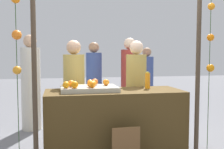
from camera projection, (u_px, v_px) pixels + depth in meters
stall_counter at (114, 123)px, 3.62m from camera, size 1.80×0.71×0.89m
orange_tray at (89, 89)px, 3.53m from camera, size 0.73×0.50×0.06m
orange_0 at (90, 84)px, 3.45m from camera, size 0.09×0.09×0.09m
orange_1 at (92, 85)px, 3.38m from camera, size 0.08×0.08×0.08m
orange_2 at (71, 84)px, 3.46m from camera, size 0.09×0.09×0.09m
orange_3 at (66, 85)px, 3.33m from camera, size 0.08×0.08×0.08m
orange_4 at (75, 85)px, 3.32m from camera, size 0.09×0.09×0.09m
orange_5 at (106, 82)px, 3.62m from camera, size 0.09×0.09×0.09m
orange_6 at (95, 82)px, 3.66m from camera, size 0.09×0.09×0.09m
orange_7 at (90, 82)px, 3.70m from camera, size 0.07×0.07×0.07m
orange_8 at (93, 83)px, 3.53m from camera, size 0.07×0.07×0.07m
juice_bottle at (148, 81)px, 3.76m from camera, size 0.07×0.07×0.23m
vendor_left at (74, 97)px, 4.06m from camera, size 0.32×0.32×1.57m
vendor_right at (136, 95)px, 4.22m from camera, size 0.32×0.32×1.57m
crowd_person_0 at (94, 84)px, 5.60m from camera, size 0.32×0.32×1.61m
crowd_person_1 at (129, 84)px, 5.31m from camera, size 0.34×0.34×1.68m
crowd_person_2 at (31, 86)px, 4.87m from camera, size 0.34×0.34×1.71m
crowd_person_3 at (147, 83)px, 6.16m from camera, size 0.30×0.30×1.51m
canopy_post_left at (34, 73)px, 2.98m from camera, size 0.06×0.06×2.32m
canopy_post_right at (198, 71)px, 3.37m from camera, size 0.06×0.06×2.32m
garland_strand_left at (17, 37)px, 2.88m from camera, size 0.11×0.10×2.05m
garland_strand_right at (211, 43)px, 3.33m from camera, size 0.10×0.10×2.05m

